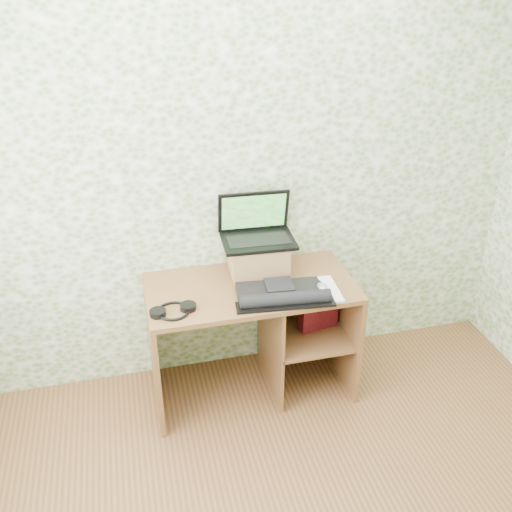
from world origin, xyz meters
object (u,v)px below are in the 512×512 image
object	(u,v)px
keyboard	(282,294)
notepad	(321,290)
laptop	(256,229)
riser	(258,257)
desk	(262,320)

from	to	relation	value
keyboard	notepad	xyz separation A→B (m)	(0.24, 0.02, -0.02)
laptop	notepad	distance (m)	0.52
riser	keyboard	bearing A→B (deg)	-79.65
laptop	keyboard	xyz separation A→B (m)	(0.06, -0.36, -0.24)
laptop	desk	bearing A→B (deg)	-87.71
riser	notepad	bearing A→B (deg)	-44.77
laptop	keyboard	distance (m)	0.43
desk	laptop	distance (m)	0.56
riser	keyboard	distance (m)	0.32
desk	riser	size ratio (longest dim) A/B	3.63
keyboard	notepad	bearing A→B (deg)	10.14
laptop	notepad	xyz separation A→B (m)	(0.29, -0.34, -0.26)
desk	keyboard	distance (m)	0.36
riser	notepad	size ratio (longest dim) A/B	1.21
riser	laptop	xyz separation A→B (m)	(0.00, 0.04, 0.16)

